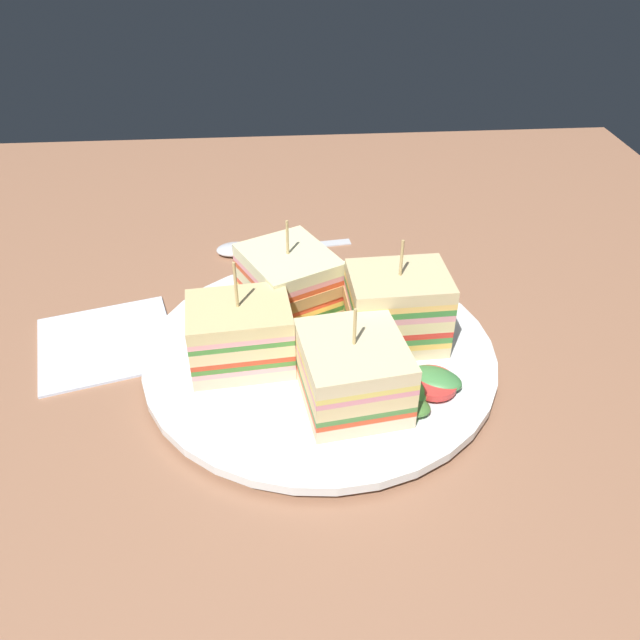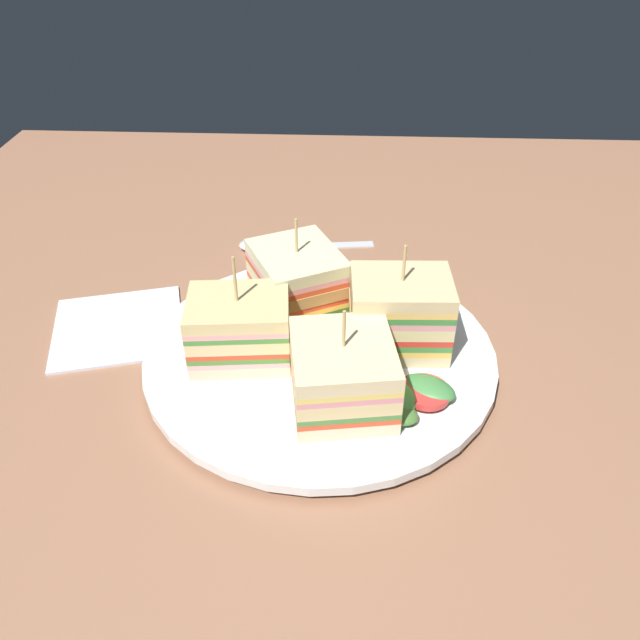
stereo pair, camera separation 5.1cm
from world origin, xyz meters
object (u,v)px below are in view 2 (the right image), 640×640
(sandwich_wedge_3, at_px, (240,329))
(napkin, at_px, (118,326))
(sandwich_wedge_2, at_px, (298,281))
(chip_pile, at_px, (321,341))
(sandwich_wedge_1, at_px, (399,314))
(spoon, at_px, (272,245))
(sandwich_wedge_0, at_px, (343,374))
(plate, at_px, (320,354))

(sandwich_wedge_3, xyz_separation_m, napkin, (0.05, 0.12, -0.04))
(sandwich_wedge_2, relative_size, chip_pile, 1.31)
(sandwich_wedge_1, xyz_separation_m, spoon, (0.18, 0.13, -0.04))
(sandwich_wedge_3, bearing_deg, spoon, 83.94)
(sandwich_wedge_0, bearing_deg, spoon, 9.22)
(sandwich_wedge_2, distance_m, napkin, 0.17)
(sandwich_wedge_1, bearing_deg, sandwich_wedge_2, -33.00)
(sandwich_wedge_1, height_order, chip_pile, sandwich_wedge_1)
(sandwich_wedge_2, xyz_separation_m, sandwich_wedge_3, (-0.07, 0.04, -0.00))
(chip_pile, relative_size, napkin, 0.69)
(plate, distance_m, spoon, 0.20)
(chip_pile, bearing_deg, sandwich_wedge_0, -163.53)
(chip_pile, bearing_deg, sandwich_wedge_2, 21.89)
(spoon, bearing_deg, sandwich_wedge_1, 117.52)
(chip_pile, xyz_separation_m, spoon, (0.19, 0.06, -0.02))
(sandwich_wedge_3, height_order, chip_pile, sandwich_wedge_3)
(plate, distance_m, sandwich_wedge_0, 0.07)
(sandwich_wedge_2, bearing_deg, chip_pile, -4.47)
(plate, height_order, chip_pile, chip_pile)
(sandwich_wedge_0, bearing_deg, sandwich_wedge_2, 10.68)
(napkin, bearing_deg, sandwich_wedge_1, -97.11)
(sandwich_wedge_3, bearing_deg, napkin, 152.08)
(sandwich_wedge_2, relative_size, spoon, 0.69)
(plate, relative_size, spoon, 1.96)
(chip_pile, bearing_deg, sandwich_wedge_1, -83.89)
(sandwich_wedge_2, height_order, napkin, sandwich_wedge_2)
(plate, distance_m, sandwich_wedge_1, 0.07)
(spoon, bearing_deg, sandwich_wedge_2, 99.51)
(plate, relative_size, sandwich_wedge_3, 3.12)
(plate, bearing_deg, sandwich_wedge_3, 99.81)
(sandwich_wedge_2, xyz_separation_m, spoon, (0.13, 0.04, -0.04))
(sandwich_wedge_0, bearing_deg, sandwich_wedge_1, -40.93)
(spoon, distance_m, napkin, 0.20)
(plate, bearing_deg, sandwich_wedge_0, -162.42)
(sandwich_wedge_1, xyz_separation_m, sandwich_wedge_2, (0.05, 0.09, -0.00))
(napkin, bearing_deg, sandwich_wedge_0, -116.20)
(plate, xyz_separation_m, chip_pile, (0.00, -0.00, 0.01))
(sandwich_wedge_2, relative_size, napkin, 0.91)
(sandwich_wedge_0, height_order, chip_pile, sandwich_wedge_0)
(spoon, bearing_deg, napkin, 43.96)
(sandwich_wedge_0, height_order, spoon, sandwich_wedge_0)
(sandwich_wedge_2, bearing_deg, sandwich_wedge_3, -56.12)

